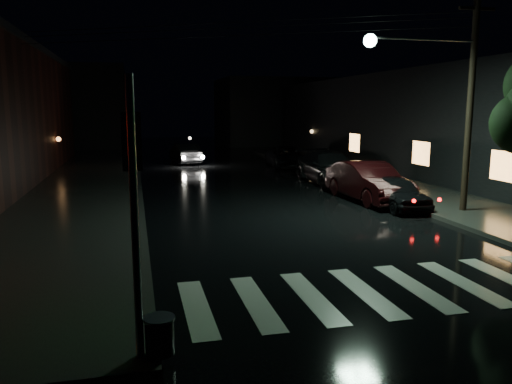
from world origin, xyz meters
TOP-DOWN VIEW (x-y plane):
  - ground at (0.00, 0.00)m, footprint 120.00×120.00m
  - sidewalk_left at (-5.00, 14.00)m, footprint 6.00×44.00m
  - sidewalk_right at (10.00, 14.00)m, footprint 4.00×44.00m
  - building_right at (17.00, 18.00)m, footprint 10.00×40.00m
  - building_far_left at (-10.00, 45.00)m, footprint 14.00×10.00m
  - building_far_right at (14.00, 45.00)m, footprint 14.00×10.00m
  - crosswalk at (3.00, 0.50)m, footprint 9.00×3.00m
  - signal_pole_corner at (-2.14, -1.46)m, footprint 0.68×0.61m
  - utility_pole at (8.83, 7.00)m, footprint 4.92×0.44m
  - parked_car_a at (7.60, 8.55)m, footprint 1.67×3.81m
  - parked_car_b at (7.26, 10.25)m, footprint 2.01×5.11m
  - parked_car_c at (7.60, 15.51)m, footprint 2.33×5.67m
  - parked_car_d at (7.60, 22.92)m, footprint 2.70×5.11m
  - oncoming_car at (1.21, 26.71)m, footprint 1.99×4.41m

SIDE VIEW (x-z plane):
  - ground at x=0.00m, z-range 0.00..0.00m
  - crosswalk at x=3.00m, z-range 0.00..0.01m
  - sidewalk_left at x=-5.00m, z-range 0.00..0.15m
  - sidewalk_right at x=10.00m, z-range 0.00..0.15m
  - parked_car_a at x=7.60m, z-range 0.00..1.28m
  - parked_car_d at x=7.60m, z-range 0.00..1.37m
  - oncoming_car at x=1.21m, z-range 0.00..1.40m
  - parked_car_c at x=7.60m, z-range 0.00..1.64m
  - parked_car_b at x=7.26m, z-range 0.00..1.65m
  - signal_pole_corner at x=-2.14m, z-range -0.56..3.64m
  - building_right at x=17.00m, z-range 0.00..6.00m
  - building_far_right at x=14.00m, z-range 0.00..7.00m
  - building_far_left at x=-10.00m, z-range 0.00..8.00m
  - utility_pole at x=8.83m, z-range 0.60..8.60m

